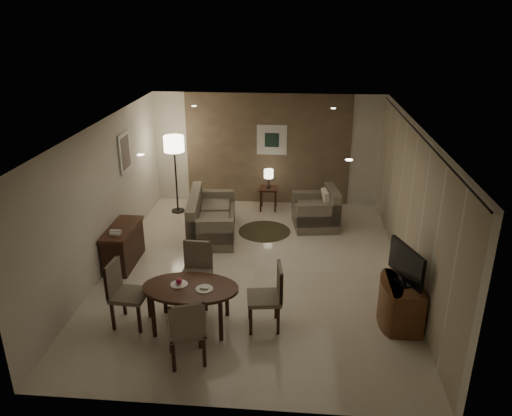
# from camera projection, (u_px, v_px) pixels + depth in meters

# --- Properties ---
(room_shell) EXTENTS (5.50, 7.00, 2.70)m
(room_shell) POSITION_uv_depth(u_px,v_px,m) (257.00, 194.00, 9.18)
(room_shell) COLOR beige
(room_shell) RESTS_ON ground
(taupe_accent) EXTENTS (3.96, 0.03, 2.70)m
(taupe_accent) POSITION_uv_depth(u_px,v_px,m) (268.00, 150.00, 12.03)
(taupe_accent) COLOR #79674B
(taupe_accent) RESTS_ON wall_back
(curtain_wall) EXTENTS (0.08, 6.70, 2.58)m
(curtain_wall) POSITION_uv_depth(u_px,v_px,m) (409.00, 208.00, 8.61)
(curtain_wall) COLOR beige
(curtain_wall) RESTS_ON wall_right
(curtain_rod) EXTENTS (0.03, 6.80, 0.03)m
(curtain_rod) POSITION_uv_depth(u_px,v_px,m) (419.00, 133.00, 8.12)
(curtain_rod) COLOR black
(curtain_rod) RESTS_ON wall_right
(art_back_frame) EXTENTS (0.72, 0.03, 0.72)m
(art_back_frame) POSITION_uv_depth(u_px,v_px,m) (272.00, 140.00, 11.91)
(art_back_frame) COLOR silver
(art_back_frame) RESTS_ON wall_back
(art_back_canvas) EXTENTS (0.34, 0.01, 0.34)m
(art_back_canvas) POSITION_uv_depth(u_px,v_px,m) (272.00, 140.00, 11.90)
(art_back_canvas) COLOR #182C23
(art_back_canvas) RESTS_ON wall_back
(art_left_frame) EXTENTS (0.03, 0.60, 0.80)m
(art_left_frame) POSITION_uv_depth(u_px,v_px,m) (125.00, 152.00, 9.95)
(art_left_frame) COLOR silver
(art_left_frame) RESTS_ON wall_left
(art_left_canvas) EXTENTS (0.01, 0.46, 0.64)m
(art_left_canvas) POSITION_uv_depth(u_px,v_px,m) (126.00, 153.00, 9.95)
(art_left_canvas) COLOR gray
(art_left_canvas) RESTS_ON wall_left
(downlight_nl) EXTENTS (0.10, 0.10, 0.01)m
(downlight_nl) POSITION_uv_depth(u_px,v_px,m) (141.00, 155.00, 6.76)
(downlight_nl) COLOR white
(downlight_nl) RESTS_ON ceiling
(downlight_nr) EXTENTS (0.10, 0.10, 0.01)m
(downlight_nr) POSITION_uv_depth(u_px,v_px,m) (349.00, 160.00, 6.54)
(downlight_nr) COLOR white
(downlight_nr) RESTS_ON ceiling
(downlight_fl) EXTENTS (0.10, 0.10, 0.01)m
(downlight_fl) POSITION_uv_depth(u_px,v_px,m) (194.00, 106.00, 10.09)
(downlight_fl) COLOR white
(downlight_fl) RESTS_ON ceiling
(downlight_fr) EXTENTS (0.10, 0.10, 0.01)m
(downlight_fr) POSITION_uv_depth(u_px,v_px,m) (333.00, 108.00, 9.87)
(downlight_fr) COLOR white
(downlight_fr) RESTS_ON ceiling
(console_desk) EXTENTS (0.48, 1.20, 0.75)m
(console_desk) POSITION_uv_depth(u_px,v_px,m) (123.00, 246.00, 9.38)
(console_desk) COLOR #3E1E14
(console_desk) RESTS_ON floor
(telephone) EXTENTS (0.20, 0.14, 0.09)m
(telephone) POSITION_uv_depth(u_px,v_px,m) (116.00, 232.00, 8.94)
(telephone) COLOR white
(telephone) RESTS_ON console_desk
(tv_cabinet) EXTENTS (0.48, 0.90, 0.70)m
(tv_cabinet) POSITION_uv_depth(u_px,v_px,m) (403.00, 303.00, 7.61)
(tv_cabinet) COLOR brown
(tv_cabinet) RESTS_ON floor
(flat_tv) EXTENTS (0.36, 0.85, 0.60)m
(flat_tv) POSITION_uv_depth(u_px,v_px,m) (406.00, 264.00, 7.36)
(flat_tv) COLOR black
(flat_tv) RESTS_ON tv_cabinet
(dining_table) EXTENTS (1.45, 0.90, 0.68)m
(dining_table) POSITION_uv_depth(u_px,v_px,m) (191.00, 306.00, 7.54)
(dining_table) COLOR #3E1E14
(dining_table) RESTS_ON floor
(chair_near) EXTENTS (0.63, 0.63, 1.03)m
(chair_near) POSITION_uv_depth(u_px,v_px,m) (186.00, 328.00, 6.74)
(chair_near) COLOR #776A5B
(chair_near) RESTS_ON floor
(chair_far) EXTENTS (0.50, 0.50, 1.02)m
(chair_far) POSITION_uv_depth(u_px,v_px,m) (196.00, 276.00, 8.07)
(chair_far) COLOR #776A5B
(chair_far) RESTS_ON floor
(chair_left) EXTENTS (0.54, 0.54, 1.04)m
(chair_left) POSITION_uv_depth(u_px,v_px,m) (130.00, 294.00, 7.53)
(chair_left) COLOR #776A5B
(chair_left) RESTS_ON floor
(chair_right) EXTENTS (0.56, 0.56, 1.02)m
(chair_right) POSITION_uv_depth(u_px,v_px,m) (264.00, 297.00, 7.46)
(chair_right) COLOR #776A5B
(chair_right) RESTS_ON floor
(plate_a) EXTENTS (0.26, 0.26, 0.02)m
(plate_a) POSITION_uv_depth(u_px,v_px,m) (179.00, 284.00, 7.47)
(plate_a) COLOR white
(plate_a) RESTS_ON dining_table
(plate_b) EXTENTS (0.26, 0.26, 0.02)m
(plate_b) POSITION_uv_depth(u_px,v_px,m) (204.00, 289.00, 7.35)
(plate_b) COLOR white
(plate_b) RESTS_ON dining_table
(fruit_apple) EXTENTS (0.09, 0.09, 0.09)m
(fruit_apple) POSITION_uv_depth(u_px,v_px,m) (179.00, 281.00, 7.45)
(fruit_apple) COLOR #B91544
(fruit_apple) RESTS_ON plate_a
(napkin) EXTENTS (0.12, 0.08, 0.03)m
(napkin) POSITION_uv_depth(u_px,v_px,m) (204.00, 288.00, 7.34)
(napkin) COLOR white
(napkin) RESTS_ON plate_b
(round_rug) EXTENTS (1.13, 1.13, 0.01)m
(round_rug) POSITION_uv_depth(u_px,v_px,m) (265.00, 231.00, 10.88)
(round_rug) COLOR #444026
(round_rug) RESTS_ON floor
(sofa) EXTENTS (1.96, 1.14, 0.88)m
(sofa) POSITION_uv_depth(u_px,v_px,m) (212.00, 215.00, 10.61)
(sofa) COLOR #776A5B
(sofa) RESTS_ON floor
(armchair) EXTENTS (1.06, 1.11, 0.88)m
(armchair) POSITION_uv_depth(u_px,v_px,m) (316.00, 208.00, 10.97)
(armchair) COLOR #776A5B
(armchair) RESTS_ON floor
(side_table) EXTENTS (0.43, 0.43, 0.55)m
(side_table) POSITION_uv_depth(u_px,v_px,m) (268.00, 198.00, 11.98)
(side_table) COLOR black
(side_table) RESTS_ON floor
(table_lamp) EXTENTS (0.22, 0.22, 0.50)m
(table_lamp) POSITION_uv_depth(u_px,v_px,m) (269.00, 178.00, 11.78)
(table_lamp) COLOR #FFEAC1
(table_lamp) RESTS_ON side_table
(floor_lamp) EXTENTS (0.47, 0.47, 1.84)m
(floor_lamp) POSITION_uv_depth(u_px,v_px,m) (176.00, 175.00, 11.61)
(floor_lamp) COLOR #FFE5B7
(floor_lamp) RESTS_ON floor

